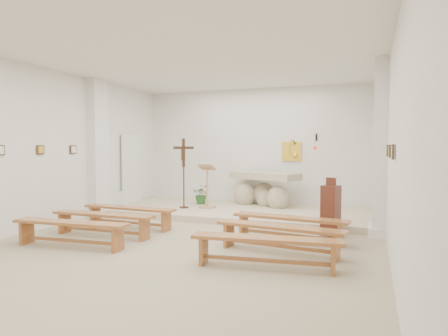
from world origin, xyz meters
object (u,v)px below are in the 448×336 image
at_px(bench_left_front, 129,212).
at_px(bench_right_second, 279,232).
at_px(bench_right_front, 290,223).
at_px(bench_left_second, 103,219).
at_px(altar, 264,191).
at_px(bench_left_third, 70,228).
at_px(crucifix_stand, 184,168).
at_px(lectern, 207,186).
at_px(bench_right_third, 266,245).
at_px(donation_pedestal, 331,210).

relative_size(bench_left_front, bench_right_second, 1.00).
bearing_deg(bench_right_front, bench_left_second, -158.62).
distance_m(altar, bench_left_front, 3.99).
xyz_separation_m(bench_right_second, bench_left_third, (-3.56, -0.91, 0.00)).
relative_size(crucifix_stand, bench_left_front, 0.84).
height_order(bench_left_front, bench_right_second, same).
distance_m(lectern, bench_right_second, 4.22).
relative_size(bench_left_front, bench_left_second, 1.01).
bearing_deg(crucifix_stand, bench_left_second, -102.58).
distance_m(bench_right_front, bench_right_third, 1.82).
xyz_separation_m(crucifix_stand, bench_left_second, (-0.30, -3.03, -0.87)).
bearing_deg(bench_right_third, bench_left_third, 173.61).
xyz_separation_m(donation_pedestal, bench_right_front, (-0.68, -0.77, -0.17)).
bearing_deg(crucifix_stand, bench_left_third, -101.26).
bearing_deg(bench_left_front, bench_right_third, -23.98).
distance_m(altar, bench_left_second, 4.78).
bearing_deg(bench_left_second, altar, 62.65).
bearing_deg(crucifix_stand, lectern, 13.02).
bearing_deg(altar, bench_right_second, -50.49).
xyz_separation_m(altar, crucifix_stand, (-1.89, -1.22, 0.68)).
distance_m(donation_pedestal, bench_right_third, 2.68).
xyz_separation_m(lectern, bench_left_second, (-0.89, -3.24, -0.40)).
xyz_separation_m(bench_left_second, bench_right_third, (3.56, -0.91, 0.00)).
height_order(crucifix_stand, bench_right_front, crucifix_stand).
bearing_deg(bench_right_front, bench_right_third, -83.00).
bearing_deg(bench_right_third, lectern, 116.35).
relative_size(bench_right_second, bench_right_third, 1.00).
xyz_separation_m(crucifix_stand, bench_right_front, (3.25, -2.12, -0.87)).
bearing_deg(bench_right_second, crucifix_stand, 144.72).
bearing_deg(donation_pedestal, bench_left_front, -150.29).
bearing_deg(bench_right_second, altar, 115.50).
xyz_separation_m(bench_left_front, bench_left_second, (0.00, -0.91, 0.00)).
xyz_separation_m(altar, bench_left_second, (-2.19, -4.25, -0.19)).
xyz_separation_m(bench_left_front, bench_right_third, (3.56, -1.82, 0.00)).
distance_m(lectern, bench_right_front, 3.57).
bearing_deg(bench_left_third, bench_right_second, 10.57).
relative_size(bench_left_front, bench_right_front, 1.00).
xyz_separation_m(bench_left_front, bench_right_second, (3.56, -0.91, 0.00)).
height_order(bench_left_front, bench_right_third, same).
relative_size(donation_pedestal, bench_left_third, 0.53).
bearing_deg(bench_left_second, lectern, 74.65).
height_order(bench_left_second, bench_left_third, same).
bearing_deg(altar, donation_pedestal, -29.78).
xyz_separation_m(lectern, bench_left_front, (-0.89, -2.33, -0.40)).
distance_m(crucifix_stand, bench_right_front, 3.98).
xyz_separation_m(bench_right_second, bench_right_third, (0.00, -0.91, 0.00)).
bearing_deg(bench_right_front, crucifix_stand, 153.95).
bearing_deg(bench_right_front, lectern, 145.90).
bearing_deg(lectern, bench_left_second, -102.31).
relative_size(donation_pedestal, bench_right_front, 0.52).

